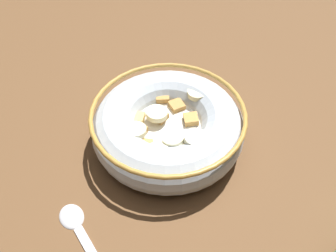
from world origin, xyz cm
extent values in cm
cube|color=brown|center=(0.00, 0.00, -1.00)|extent=(122.33, 122.33, 2.00)
cylinder|color=#B2BCC6|center=(0.00, 0.00, 0.30)|extent=(10.94, 10.94, 0.60)
torus|color=#B2BCC6|center=(0.00, 0.00, 2.89)|extent=(19.89, 19.89, 5.77)
torus|color=#B28438|center=(0.00, 0.00, 5.47)|extent=(19.89, 19.89, 0.60)
cylinder|color=white|center=(0.00, 0.00, 3.13)|extent=(16.42, 16.42, 0.40)
cube|color=tan|center=(-0.35, 3.30, 3.75)|extent=(1.86, 1.92, 0.98)
cube|color=tan|center=(-1.11, 4.95, 3.75)|extent=(1.86, 1.88, 0.88)
cube|color=tan|center=(3.84, -1.44, 3.65)|extent=(2.37, 2.33, 0.97)
cube|color=#AD7F42|center=(-1.66, -2.89, 3.68)|extent=(2.31, 2.33, 0.89)
cube|color=#B78947|center=(3.94, 0.77, 3.88)|extent=(2.58, 2.57, 0.93)
cube|color=#AD7F42|center=(0.03, -4.76, 3.84)|extent=(2.03, 2.07, 0.92)
cube|color=#B78947|center=(3.43, 3.54, 3.83)|extent=(2.27, 2.25, 0.88)
cube|color=#AD7F42|center=(0.91, -1.17, 3.66)|extent=(2.59, 2.59, 0.87)
cube|color=#AD7F42|center=(-6.16, 0.68, 3.90)|extent=(2.54, 2.54, 0.84)
cube|color=tan|center=(4.68, 5.30, 3.66)|extent=(2.55, 2.54, 0.90)
cube|color=#B78947|center=(-3.01, 0.27, 3.83)|extent=(1.91, 1.87, 0.92)
cube|color=#AD7F42|center=(6.65, -0.06, 3.80)|extent=(2.59, 2.58, 0.89)
cube|color=tan|center=(-0.08, 6.88, 3.91)|extent=(2.12, 2.19, 1.01)
cylinder|color=beige|center=(4.34, 1.69, 4.76)|extent=(3.65, 3.68, 1.16)
cylinder|color=beige|center=(-4.62, -3.59, 4.93)|extent=(3.75, 3.74, 0.95)
cylinder|color=beige|center=(0.26, 3.73, 4.90)|extent=(3.84, 3.83, 1.07)
cylinder|color=#F9EFC6|center=(2.14, 5.30, 4.59)|extent=(3.71, 3.72, 1.10)
cylinder|color=#F9EFC6|center=(-2.59, 4.39, 5.13)|extent=(3.14, 3.11, 0.95)
cylinder|color=#F4EABC|center=(6.04, -0.03, 4.64)|extent=(3.68, 3.71, 1.01)
cylinder|color=beige|center=(1.33, -0.92, 4.62)|extent=(3.60, 3.59, 0.88)
ellipsoid|color=#B7B7BC|center=(12.77, 9.49, 0.40)|extent=(3.95, 4.29, 0.80)
camera|label=1|loc=(4.81, 30.04, 36.57)|focal=37.07mm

